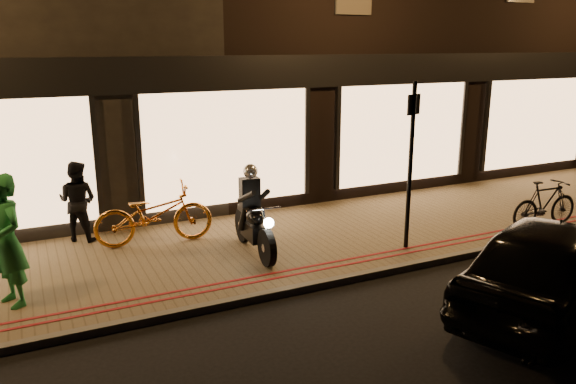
% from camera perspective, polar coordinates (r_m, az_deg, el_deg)
% --- Properties ---
extents(ground, '(90.00, 90.00, 0.00)m').
position_cam_1_polar(ground, '(8.91, 2.86, -9.97)').
color(ground, black).
rests_on(ground, ground).
extents(sidewalk, '(50.00, 4.00, 0.12)m').
position_cam_1_polar(sidewalk, '(10.55, -2.32, -5.55)').
color(sidewalk, brown).
rests_on(sidewalk, ground).
extents(kerb_stone, '(50.00, 0.14, 0.12)m').
position_cam_1_polar(kerb_stone, '(8.92, 2.71, -9.50)').
color(kerb_stone, '#59544C').
rests_on(kerb_stone, ground).
extents(red_kerb_lines, '(50.00, 0.26, 0.01)m').
position_cam_1_polar(red_kerb_lines, '(9.30, 1.25, -8.00)').
color(red_kerb_lines, maroon).
rests_on(red_kerb_lines, sidewalk).
extents(building_row, '(48.00, 10.11, 8.50)m').
position_cam_1_polar(building_row, '(16.55, -12.52, 16.29)').
color(building_row, black).
rests_on(building_row, ground).
extents(motorcycle, '(0.60, 1.94, 1.59)m').
position_cam_1_polar(motorcycle, '(9.93, -3.54, -2.77)').
color(motorcycle, black).
rests_on(motorcycle, sidewalk).
extents(sign_post, '(0.34, 0.14, 3.00)m').
position_cam_1_polar(sign_post, '(10.13, 12.37, 3.47)').
color(sign_post, black).
rests_on(sign_post, sidewalk).
extents(bicycle_gold, '(2.21, 0.96, 1.13)m').
position_cam_1_polar(bicycle_gold, '(10.65, -13.48, -2.22)').
color(bicycle_gold, '#C17022').
rests_on(bicycle_gold, sidewalk).
extents(bicycle_dark, '(1.66, 0.55, 0.98)m').
position_cam_1_polar(bicycle_dark, '(12.42, 24.66, -1.10)').
color(bicycle_dark, black).
rests_on(bicycle_dark, sidewalk).
extents(person_green, '(0.71, 0.82, 1.90)m').
position_cam_1_polar(person_green, '(8.77, -26.65, -4.48)').
color(person_green, '#1F7435').
rests_on(person_green, sidewalk).
extents(person_dark, '(0.93, 0.89, 1.52)m').
position_cam_1_polar(person_dark, '(11.22, -20.60, -0.86)').
color(person_dark, black).
rests_on(person_dark, sidewalk).
extents(parked_car, '(4.46, 3.15, 1.41)m').
position_cam_1_polar(parked_car, '(8.89, 25.25, -6.56)').
color(parked_car, black).
rests_on(parked_car, ground).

